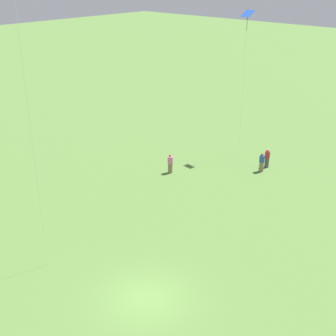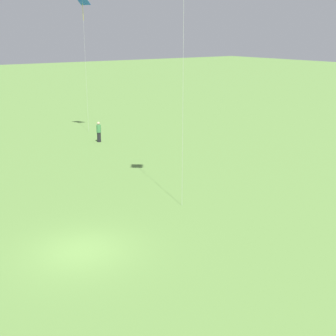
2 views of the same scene
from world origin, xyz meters
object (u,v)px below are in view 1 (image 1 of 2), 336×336
person_1 (267,158)px  person_2 (262,162)px  kite_5 (247,20)px  person_0 (170,164)px

person_1 → person_2: (1.14, 0.14, -0.01)m
person_2 → kite_5: (-2.25, -3.92, 11.56)m
kite_5 → person_1: bearing=37.9°
person_2 → kite_5: 12.41m
person_1 → person_2: person_1 is taller
person_2 → person_0: bearing=-103.4°
person_1 → person_2: size_ratio=1.01×
person_0 → kite_5: (-7.86, 1.84, 11.57)m
person_1 → kite_5: 12.20m
person_0 → person_2: 8.04m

